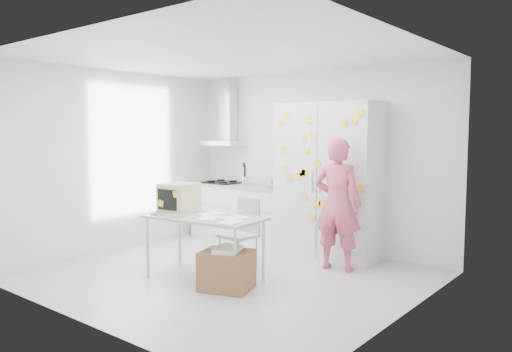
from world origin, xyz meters
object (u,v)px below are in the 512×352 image
Objects in this scene: chair at (242,229)px; cardboard_box at (227,270)px; person at (338,204)px; desk at (188,206)px.

chair is 1.39× the size of cardboard_box.
cardboard_box is at bearing 59.03° from person.
desk is at bearing -111.63° from chair.
person reaches higher than desk.
chair is (-0.98, -0.74, -0.33)m from person.
person is 1.14× the size of desk.
cardboard_box is (-0.55, -1.52, -0.63)m from person.
person reaches higher than cardboard_box.
desk is 0.80m from chair.
desk reaches higher than chair.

